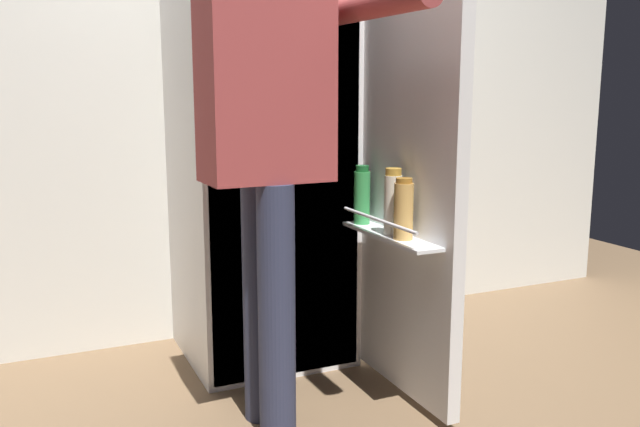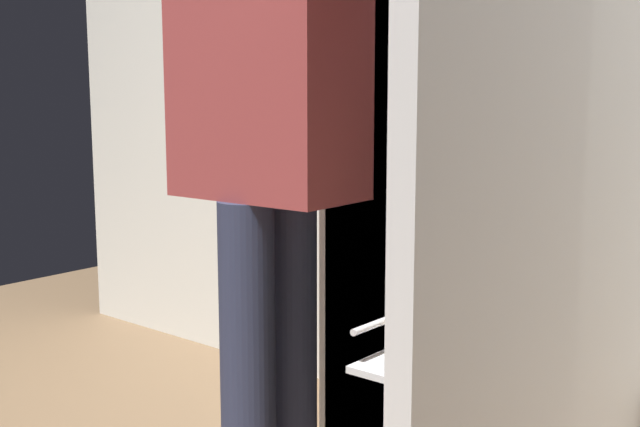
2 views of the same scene
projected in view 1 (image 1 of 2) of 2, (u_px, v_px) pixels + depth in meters
ground_plane at (314, 406)px, 2.42m from camera, size 6.13×6.13×0.00m
kitchen_wall at (230, 39)px, 3.01m from camera, size 4.40×0.10×2.69m
refrigerator at (268, 161)px, 2.74m from camera, size 0.69×1.24×1.67m
person at (269, 128)px, 2.10m from camera, size 0.53×0.70×1.68m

